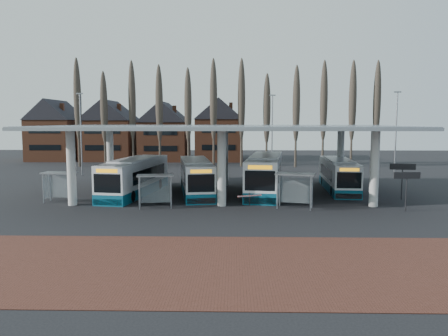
{
  "coord_description": "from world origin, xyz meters",
  "views": [
    {
      "loc": [
        0.94,
        -31.77,
        6.71
      ],
      "look_at": [
        0.08,
        7.0,
        2.55
      ],
      "focal_mm": 35.0,
      "sensor_mm": 36.0,
      "label": 1
    }
  ],
  "objects_px": {
    "shelter_1": "(155,184)",
    "shelter_2": "(295,183)",
    "bus_3": "(338,175)",
    "bus_1": "(196,177)",
    "bus_0": "(135,177)",
    "shelter_0": "(60,180)",
    "bus_2": "(265,175)"
  },
  "relations": [
    {
      "from": "shelter_2",
      "to": "shelter_0",
      "type": "bearing_deg",
      "value": -171.46
    },
    {
      "from": "shelter_0",
      "to": "bus_1",
      "type": "bearing_deg",
      "value": 29.51
    },
    {
      "from": "bus_0",
      "to": "bus_2",
      "type": "height_order",
      "value": "bus_2"
    },
    {
      "from": "bus_0",
      "to": "bus_3",
      "type": "xyz_separation_m",
      "value": [
        19.34,
        2.92,
        -0.13
      ]
    },
    {
      "from": "bus_1",
      "to": "bus_3",
      "type": "xyz_separation_m",
      "value": [
        13.77,
        2.36,
        -0.07
      ]
    },
    {
      "from": "shelter_0",
      "to": "shelter_2",
      "type": "bearing_deg",
      "value": 0.36
    },
    {
      "from": "shelter_0",
      "to": "shelter_1",
      "type": "relative_size",
      "value": 0.95
    },
    {
      "from": "bus_0",
      "to": "bus_3",
      "type": "bearing_deg",
      "value": 16.86
    },
    {
      "from": "bus_1",
      "to": "shelter_1",
      "type": "relative_size",
      "value": 3.95
    },
    {
      "from": "shelter_1",
      "to": "shelter_0",
      "type": "bearing_deg",
      "value": 155.67
    },
    {
      "from": "bus_3",
      "to": "shelter_2",
      "type": "relative_size",
      "value": 3.47
    },
    {
      "from": "bus_3",
      "to": "bus_0",
      "type": "bearing_deg",
      "value": -167.24
    },
    {
      "from": "shelter_0",
      "to": "shelter_1",
      "type": "height_order",
      "value": "shelter_1"
    },
    {
      "from": "bus_0",
      "to": "shelter_2",
      "type": "height_order",
      "value": "bus_0"
    },
    {
      "from": "bus_3",
      "to": "shelter_2",
      "type": "xyz_separation_m",
      "value": [
        -5.5,
        -9.12,
        0.54
      ]
    },
    {
      "from": "bus_1",
      "to": "bus_3",
      "type": "height_order",
      "value": "bus_1"
    },
    {
      "from": "shelter_0",
      "to": "shelter_2",
      "type": "xyz_separation_m",
      "value": [
        19.22,
        -2.17,
        0.17
      ]
    },
    {
      "from": "bus_0",
      "to": "shelter_1",
      "type": "height_order",
      "value": "bus_0"
    },
    {
      "from": "shelter_2",
      "to": "shelter_1",
      "type": "bearing_deg",
      "value": -164.83
    },
    {
      "from": "bus_0",
      "to": "bus_1",
      "type": "bearing_deg",
      "value": 13.95
    },
    {
      "from": "bus_2",
      "to": "shelter_2",
      "type": "xyz_separation_m",
      "value": [
        1.79,
        -7.43,
        0.29
      ]
    },
    {
      "from": "shelter_0",
      "to": "shelter_2",
      "type": "height_order",
      "value": "shelter_2"
    },
    {
      "from": "bus_2",
      "to": "shelter_0",
      "type": "relative_size",
      "value": 4.66
    },
    {
      "from": "shelter_0",
      "to": "shelter_2",
      "type": "relative_size",
      "value": 0.88
    },
    {
      "from": "bus_2",
      "to": "shelter_2",
      "type": "height_order",
      "value": "bus_2"
    },
    {
      "from": "shelter_1",
      "to": "shelter_2",
      "type": "distance_m",
      "value": 10.87
    },
    {
      "from": "shelter_0",
      "to": "bus_3",
      "type": "bearing_deg",
      "value": 22.5
    },
    {
      "from": "shelter_1",
      "to": "shelter_2",
      "type": "height_order",
      "value": "shelter_2"
    },
    {
      "from": "bus_2",
      "to": "shelter_1",
      "type": "distance_m",
      "value": 11.75
    },
    {
      "from": "bus_2",
      "to": "bus_3",
      "type": "xyz_separation_m",
      "value": [
        7.29,
        1.69,
        -0.25
      ]
    },
    {
      "from": "bus_2",
      "to": "bus_0",
      "type": "bearing_deg",
      "value": -166.48
    },
    {
      "from": "bus_0",
      "to": "shelter_0",
      "type": "relative_size",
      "value": 4.32
    }
  ]
}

